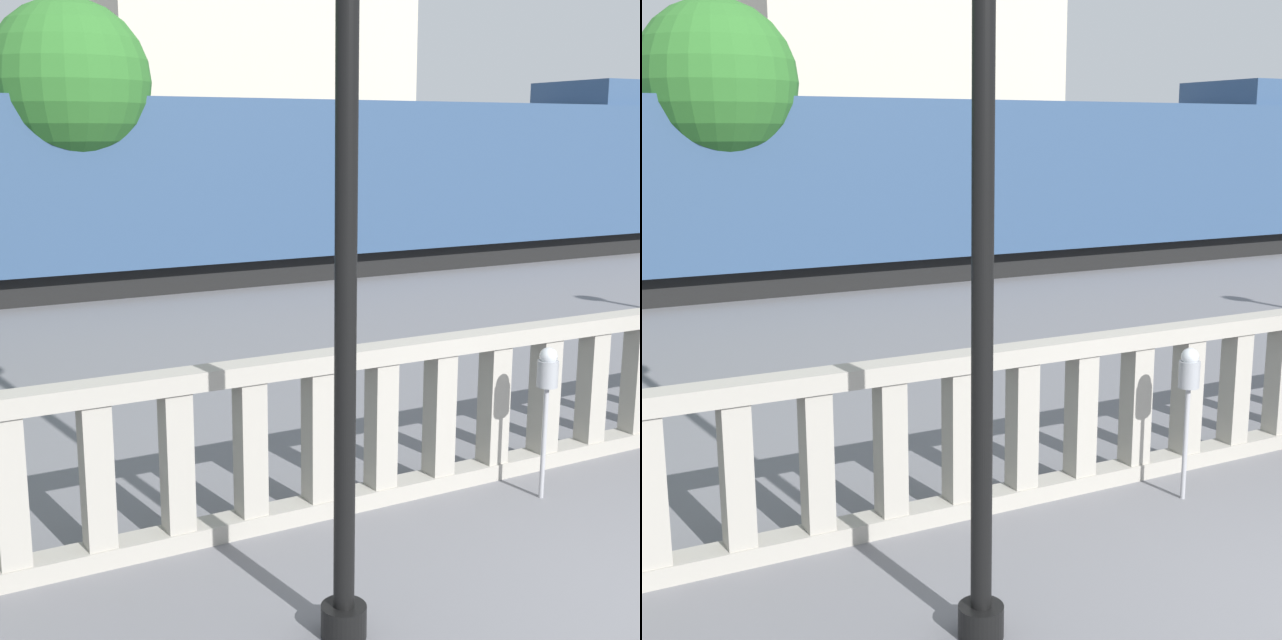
{
  "view_description": "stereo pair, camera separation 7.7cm",
  "coord_description": "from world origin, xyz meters",
  "views": [
    {
      "loc": [
        -4.81,
        -2.97,
        2.96
      ],
      "look_at": [
        -1.17,
        3.81,
        1.33
      ],
      "focal_mm": 50.0,
      "sensor_mm": 36.0,
      "label": 1
    },
    {
      "loc": [
        -4.74,
        -3.01,
        2.96
      ],
      "look_at": [
        -1.17,
        3.81,
        1.33
      ],
      "focal_mm": 50.0,
      "sensor_mm": 36.0,
      "label": 2
    }
  ],
  "objects": [
    {
      "name": "balustrade",
      "position": [
        0.0,
        2.81,
        0.66
      ],
      "size": [
        15.55,
        0.24,
        1.32
      ],
      "color": "#9E998E",
      "rests_on": "ground"
    },
    {
      "name": "lamppost",
      "position": [
        -2.4,
        1.22,
        3.48
      ],
      "size": [
        0.39,
        0.39,
        5.59
      ],
      "color": "black",
      "rests_on": "ground"
    },
    {
      "name": "parking_meter",
      "position": [
        0.07,
        2.24,
        1.02
      ],
      "size": [
        0.17,
        0.17,
        1.28
      ],
      "color": "#99999E",
      "rests_on": "ground"
    },
    {
      "name": "train_near",
      "position": [
        2.24,
        13.86,
        1.88
      ],
      "size": [
        24.09,
        2.96,
        4.17
      ],
      "color": "black",
      "rests_on": "ground"
    },
    {
      "name": "building_block",
      "position": [
        8.37,
        28.87,
        4.58
      ],
      "size": [
        10.7,
        9.25,
        9.16
      ],
      "color": "beige",
      "rests_on": "ground"
    },
    {
      "name": "tree_left",
      "position": [
        -1.1,
        13.15,
        3.78
      ],
      "size": [
        2.84,
        2.84,
        5.23
      ],
      "color": "#4C3823",
      "rests_on": "ground"
    }
  ]
}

